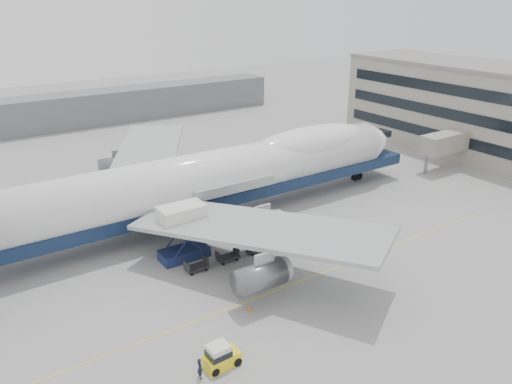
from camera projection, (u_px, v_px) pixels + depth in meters
ground at (269, 256)px, 54.55m from camera, size 260.00×260.00×0.00m
apron_line at (303, 280)px, 49.92m from camera, size 60.00×0.15×0.01m
hangar at (33, 115)px, 102.11m from camera, size 110.00×8.00×7.00m
airliner at (218, 175)px, 62.06m from camera, size 67.00×55.30×19.98m
catering_truck at (183, 229)px, 52.86m from camera, size 5.25×3.70×6.15m
baggage_tug at (221, 357)px, 38.08m from camera, size 2.79×1.57×2.01m
ground_worker at (200, 368)px, 36.97m from camera, size 0.50×0.68×1.71m
traffic_cone at (250, 308)px, 45.10m from camera, size 0.37×0.37×0.55m
dolly_0 at (196, 266)px, 51.40m from camera, size 2.30×1.35×1.30m
dolly_1 at (228, 256)px, 53.33m from camera, size 2.30×1.35×1.30m
dolly_2 at (257, 247)px, 55.27m from camera, size 2.30×1.35×1.30m
dolly_3 at (284, 239)px, 57.20m from camera, size 2.30×1.35×1.30m
dolly_4 at (309, 231)px, 59.13m from camera, size 2.30×1.35×1.30m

